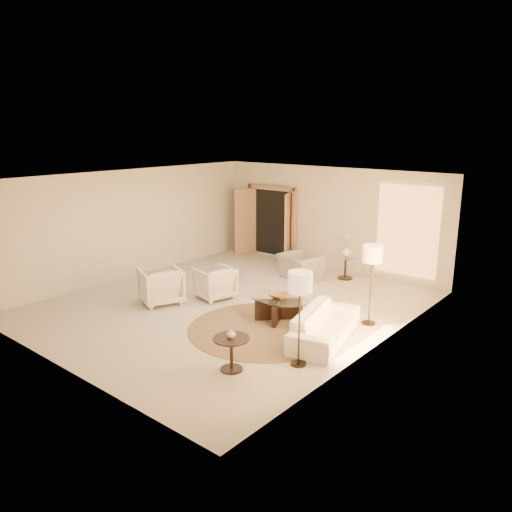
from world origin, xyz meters
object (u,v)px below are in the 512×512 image
Objects in this scene: coffee_table at (278,306)px; end_vase at (231,334)px; bowl at (279,296)px; floor_lamp_near at (372,257)px; sofa at (325,325)px; end_table at (231,348)px; armchair_right at (161,284)px; floor_lamp_far at (300,286)px; accent_chair at (300,262)px; side_vase at (346,251)px; side_table at (345,265)px; armchair_left at (215,281)px.

coffee_table is 2.37m from end_vase.
floor_lamp_near is at bearing 32.77° from bowl.
end_table is (-0.54, -1.96, 0.09)m from sofa.
end_vase is (3.38, -1.36, 0.19)m from armchair_right.
floor_lamp_near is at bearing 76.22° from end_table.
accent_chair is at bearing 124.50° from floor_lamp_far.
sofa is at bearing 74.68° from end_vase.
accent_chair reaches higher than coffee_table.
floor_lamp_near reaches higher than bowl.
end_table is at bearing 91.16° from armchair_right.
floor_lamp_far is at bearing -91.41° from floor_lamp_near.
accent_chair is at bearing -140.20° from side_vase.
end_vase is (-0.79, -3.21, -0.74)m from floor_lamp_near.
side_vase reaches higher than coffee_table.
end_vase is at bearing 0.00° from end_table.
floor_lamp_near is at bearing 76.22° from end_vase.
armchair_right is 5.84× the size of end_vase.
armchair_right is 4.25m from floor_lamp_far.
floor_lamp_far reaches higher than bowl.
side_vase is (-1.88, 4.79, -0.64)m from floor_lamp_far.
floor_lamp_near reaches higher than accent_chair.
armchair_right is 2.78m from coffee_table.
bowl is 3.44m from side_vase.
floor_lamp_far is at bearing 49.21° from end_table.
bowl is at bearing 129.90° from accent_chair.
floor_lamp_near is at bearing 32.77° from coffee_table.
floor_lamp_near is at bearing -51.38° from side_vase.
accent_chair is 0.67× the size of coffee_table.
end_table is at bearing -71.59° from bowl.
armchair_right is (-3.92, -0.60, 0.15)m from sofa.
side_table is 5.24m from floor_lamp_far.
side_vase is (2.24, 4.27, 0.28)m from armchair_right.
armchair_left is 0.91× the size of armchair_right.
end_vase is at bearing -71.59° from coffee_table.
armchair_right reaches higher than side_vase.
floor_lamp_far is (-0.06, -2.37, -0.01)m from floor_lamp_near.
side_table reaches higher than end_table.
bowl is at bearing -147.23° from floor_lamp_near.
armchair_left reaches higher than end_vase.
floor_lamp_near reaches higher than end_table.
bowl is (1.31, -2.66, 0.09)m from accent_chair.
armchair_right is at bearing -20.59° from armchair_left.
sofa reaches higher than coffee_table.
armchair_right reaches higher than bowl.
side_vase is (1.55, 3.27, 0.33)m from armchair_left.
armchair_right reaches higher than sofa.
armchair_right reaches higher than accent_chair.
coffee_table is 2.12m from floor_lamp_near.
side_table is at bearing 0.00° from side_vase.
coffee_table is (-1.28, 0.27, 0.00)m from sofa.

